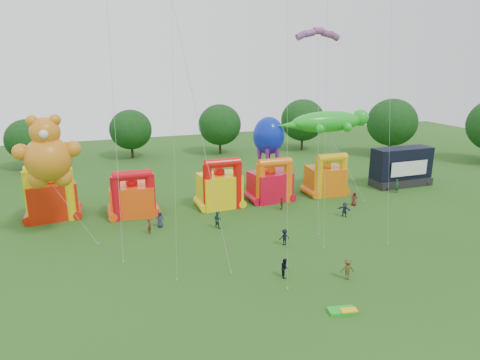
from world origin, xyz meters
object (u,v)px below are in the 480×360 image
object	(u,v)px
bouncy_castle_0	(52,197)
gecko_kite	(338,146)
spectator_0	(160,219)
spectator_4	(282,203)
teddy_bear_kite	(57,175)
octopus_kite	(267,157)
stage_trailer	(401,167)
bouncy_castle_2	(220,188)

from	to	relation	value
bouncy_castle_0	gecko_kite	xyz separation A→B (m)	(35.55, -3.37, 4.26)
spectator_0	spectator_4	size ratio (longest dim) A/B	1.17
teddy_bear_kite	octopus_kite	bearing A→B (deg)	13.65
stage_trailer	spectator_4	distance (m)	21.36
teddy_bear_kite	gecko_kite	size ratio (longest dim) A/B	0.95
gecko_kite	octopus_kite	distance (m)	9.54
bouncy_castle_0	bouncy_castle_2	xyz separation A→B (m)	(19.47, -2.66, -0.09)
stage_trailer	octopus_kite	world-z (taller)	octopus_kite
bouncy_castle_2	spectator_0	bearing A→B (deg)	-152.34
octopus_kite	spectator_4	distance (m)	6.89
gecko_kite	teddy_bear_kite	bearing A→B (deg)	-173.40
octopus_kite	spectator_0	bearing A→B (deg)	-159.28
stage_trailer	octopus_kite	bearing A→B (deg)	177.10
spectator_0	bouncy_castle_0	bearing A→B (deg)	146.10
teddy_bear_kite	spectator_4	xyz separation A→B (m)	(24.87, 1.11, -6.17)
spectator_0	bouncy_castle_2	bearing A→B (deg)	25.61
bouncy_castle_2	teddy_bear_kite	distance (m)	19.17
spectator_0	spectator_4	bearing A→B (deg)	0.89
teddy_bear_kite	gecko_kite	xyz separation A→B (m)	(34.13, 3.95, -0.13)
octopus_kite	spectator_0	distance (m)	16.80
stage_trailer	gecko_kite	xyz separation A→B (m)	(-11.64, -1.04, 4.09)
bouncy_castle_0	octopus_kite	distance (m)	26.53
bouncy_castle_0	stage_trailer	world-z (taller)	bouncy_castle_0
teddy_bear_kite	spectator_0	xyz separation A→B (m)	(9.82, 0.34, -6.04)
spectator_4	bouncy_castle_2	bearing A→B (deg)	-80.00
bouncy_castle_2	spectator_4	bearing A→B (deg)	-27.48
bouncy_castle_0	octopus_kite	size ratio (longest dim) A/B	0.62
bouncy_castle_0	stage_trailer	size ratio (longest dim) A/B	0.75
stage_trailer	spectator_0	distance (m)	36.31
bouncy_castle_0	spectator_4	distance (m)	27.06
bouncy_castle_0	spectator_0	bearing A→B (deg)	-31.85
bouncy_castle_0	gecko_kite	bearing A→B (deg)	-5.42
teddy_bear_kite	octopus_kite	size ratio (longest dim) A/B	1.20
bouncy_castle_2	octopus_kite	size ratio (longest dim) A/B	0.60
octopus_kite	bouncy_castle_0	bearing A→B (deg)	177.24
bouncy_castle_0	octopus_kite	world-z (taller)	octopus_kite
bouncy_castle_2	gecko_kite	distance (m)	16.68
spectator_4	teddy_bear_kite	bearing A→B (deg)	-49.97
bouncy_castle_0	octopus_kite	xyz separation A→B (m)	(26.33, -1.27, 3.03)
teddy_bear_kite	stage_trailer	bearing A→B (deg)	6.22
stage_trailer	spectator_0	size ratio (longest dim) A/B	5.00
teddy_bear_kite	gecko_kite	distance (m)	34.36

